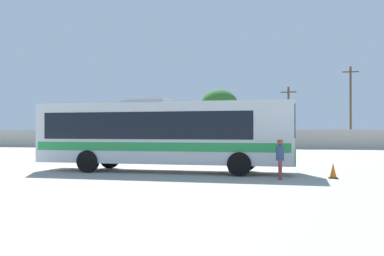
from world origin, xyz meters
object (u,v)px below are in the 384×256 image
(parked_car_rightmost_silver, at_px, (262,142))
(parked_car_second_silver, at_px, (144,142))
(roadside_tree_left, at_px, (145,110))
(attendant_by_bus_door, at_px, (280,157))
(parked_car_third_black, at_px, (209,143))
(parked_car_leftmost_silver, at_px, (89,142))
(utility_pole_near, at_px, (351,106))
(roadside_tree_midleft, at_px, (219,105))
(traffic_cone_on_apron, at_px, (333,171))
(utility_pole_far, at_px, (289,116))
(coach_bus_silver_green, at_px, (161,132))

(parked_car_rightmost_silver, bearing_deg, parked_car_second_silver, -177.75)
(parked_car_rightmost_silver, bearing_deg, roadside_tree_left, 148.89)
(attendant_by_bus_door, xyz_separation_m, parked_car_rightmost_silver, (-1.39, 27.94, -0.11))
(parked_car_third_black, bearing_deg, parked_car_leftmost_silver, 178.89)
(utility_pole_near, relative_size, roadside_tree_midleft, 1.26)
(parked_car_second_silver, distance_m, parked_car_rightmost_silver, 12.56)
(parked_car_third_black, xyz_separation_m, roadside_tree_left, (-9.90, 9.76, 3.90))
(parked_car_leftmost_silver, distance_m, utility_pole_near, 29.78)
(attendant_by_bus_door, xyz_separation_m, traffic_cone_on_apron, (2.15, 0.91, -0.60))
(roadside_tree_midleft, bearing_deg, utility_pole_near, -15.43)
(parked_car_second_silver, bearing_deg, parked_car_leftmost_silver, 177.39)
(parked_car_leftmost_silver, height_order, parked_car_third_black, parked_car_leftmost_silver)
(parked_car_second_silver, relative_size, utility_pole_far, 0.65)
(parked_car_third_black, relative_size, parked_car_rightmost_silver, 0.96)
(parked_car_rightmost_silver, relative_size, utility_pole_near, 0.46)
(parked_car_rightmost_silver, xyz_separation_m, utility_pole_far, (2.86, 6.46, 2.93))
(attendant_by_bus_door, relative_size, parked_car_third_black, 0.38)
(parked_car_second_silver, xyz_separation_m, parked_car_rightmost_silver, (12.55, 0.49, 0.04))
(utility_pole_near, distance_m, utility_pole_far, 6.99)
(utility_pole_far, bearing_deg, parked_car_third_black, -140.41)
(roadside_tree_midleft, bearing_deg, utility_pole_far, -26.22)
(parked_car_third_black, xyz_separation_m, utility_pole_near, (15.27, 6.88, 4.08))
(coach_bus_silver_green, relative_size, utility_pole_far, 1.74)
(parked_car_leftmost_silver, distance_m, parked_car_rightmost_silver, 18.99)
(parked_car_third_black, distance_m, utility_pole_far, 11.26)
(utility_pole_near, distance_m, traffic_cone_on_apron, 34.33)
(parked_car_leftmost_silver, xyz_separation_m, parked_car_rightmost_silver, (18.99, 0.20, 0.01))
(parked_car_leftmost_silver, distance_m, traffic_cone_on_apron, 35.05)
(attendant_by_bus_door, height_order, parked_car_third_black, attendant_by_bus_door)
(parked_car_leftmost_silver, xyz_separation_m, traffic_cone_on_apron, (22.53, -26.84, -0.48))
(parked_car_leftmost_silver, bearing_deg, parked_car_second_silver, -2.61)
(coach_bus_silver_green, distance_m, parked_car_second_silver, 26.34)
(roadside_tree_left, bearing_deg, coach_bus_silver_green, -72.06)
(attendant_by_bus_door, distance_m, utility_pole_far, 34.55)
(coach_bus_silver_green, relative_size, utility_pole_near, 1.33)
(traffic_cone_on_apron, bearing_deg, parked_car_third_black, 108.82)
(coach_bus_silver_green, bearing_deg, attendant_by_bus_door, -24.33)
(coach_bus_silver_green, relative_size, parked_car_rightmost_silver, 2.86)
(parked_car_leftmost_silver, height_order, parked_car_second_silver, parked_car_leftmost_silver)
(coach_bus_silver_green, distance_m, roadside_tree_left, 36.61)
(parked_car_third_black, bearing_deg, attendant_by_bus_door, -75.90)
(coach_bus_silver_green, distance_m, utility_pole_near, 34.89)
(utility_pole_far, distance_m, roadside_tree_left, 18.51)
(roadside_tree_left, bearing_deg, traffic_cone_on_apron, -62.45)
(utility_pole_near, bearing_deg, roadside_tree_left, 173.48)
(utility_pole_far, xyz_separation_m, traffic_cone_on_apron, (0.69, -33.49, -3.42))
(parked_car_second_silver, height_order, parked_car_rightmost_silver, parked_car_rightmost_silver)
(parked_car_second_silver, xyz_separation_m, roadside_tree_left, (-2.86, 9.79, 3.89))
(parked_car_leftmost_silver, distance_m, roadside_tree_midleft, 17.72)
(parked_car_second_silver, bearing_deg, traffic_cone_on_apron, -58.76)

